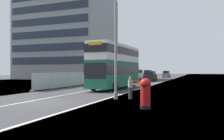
{
  "coord_description": "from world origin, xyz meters",
  "views": [
    {
      "loc": [
        9.96,
        -13.19,
        2.17
      ],
      "look_at": [
        1.98,
        7.85,
        2.2
      ],
      "focal_mm": 37.42,
      "sensor_mm": 36.0,
      "label": 1
    }
  ],
  "objects_px": {
    "roadworks_barrier": "(141,84)",
    "car_receding_far": "(148,74)",
    "car_receding_mid": "(138,75)",
    "pedestrian_at_kerb": "(130,88)",
    "double_decker_bus": "(116,66)",
    "red_pillar_postbox": "(145,92)",
    "car_oncoming_near": "(150,77)",
    "car_far_side": "(166,74)",
    "lamppost_foreground": "(116,38)"
  },
  "relations": [
    {
      "from": "roadworks_barrier",
      "to": "car_receding_mid",
      "type": "distance_m",
      "value": 32.44
    },
    {
      "from": "roadworks_barrier",
      "to": "car_oncoming_near",
      "type": "bearing_deg",
      "value": 98.79
    },
    {
      "from": "car_far_side",
      "to": "double_decker_bus",
      "type": "bearing_deg",
      "value": -89.51
    },
    {
      "from": "double_decker_bus",
      "to": "car_oncoming_near",
      "type": "distance_m",
      "value": 20.01
    },
    {
      "from": "red_pillar_postbox",
      "to": "car_far_side",
      "type": "distance_m",
      "value": 59.4
    },
    {
      "from": "lamppost_foreground",
      "to": "roadworks_barrier",
      "type": "height_order",
      "value": "lamppost_foreground"
    },
    {
      "from": "car_oncoming_near",
      "to": "car_receding_mid",
      "type": "distance_m",
      "value": 10.73
    },
    {
      "from": "pedestrian_at_kerb",
      "to": "red_pillar_postbox",
      "type": "bearing_deg",
      "value": -62.95
    },
    {
      "from": "roadworks_barrier",
      "to": "car_oncoming_near",
      "type": "relative_size",
      "value": 0.39
    },
    {
      "from": "red_pillar_postbox",
      "to": "car_far_side",
      "type": "xyz_separation_m",
      "value": [
        -6.77,
        59.01,
        -0.01
      ]
    },
    {
      "from": "pedestrian_at_kerb",
      "to": "car_receding_mid",
      "type": "bearing_deg",
      "value": 103.51
    },
    {
      "from": "car_receding_mid",
      "to": "red_pillar_postbox",
      "type": "bearing_deg",
      "value": -75.09
    },
    {
      "from": "lamppost_foreground",
      "to": "car_receding_far",
      "type": "xyz_separation_m",
      "value": [
        -7.27,
        45.67,
        -3.56
      ]
    },
    {
      "from": "car_receding_mid",
      "to": "car_far_side",
      "type": "relative_size",
      "value": 1.2
    },
    {
      "from": "red_pillar_postbox",
      "to": "car_receding_far",
      "type": "distance_m",
      "value": 50.28
    },
    {
      "from": "roadworks_barrier",
      "to": "car_receding_mid",
      "type": "xyz_separation_m",
      "value": [
        -8.3,
        31.36,
        0.37
      ]
    },
    {
      "from": "red_pillar_postbox",
      "to": "car_oncoming_near",
      "type": "bearing_deg",
      "value": 100.93
    },
    {
      "from": "double_decker_bus",
      "to": "red_pillar_postbox",
      "type": "height_order",
      "value": "double_decker_bus"
    },
    {
      "from": "lamppost_foreground",
      "to": "car_receding_mid",
      "type": "relative_size",
      "value": 2.11
    },
    {
      "from": "car_receding_far",
      "to": "pedestrian_at_kerb",
      "type": "height_order",
      "value": "car_receding_far"
    },
    {
      "from": "car_oncoming_near",
      "to": "car_far_side",
      "type": "distance_m",
      "value": 26.42
    },
    {
      "from": "double_decker_bus",
      "to": "red_pillar_postbox",
      "type": "bearing_deg",
      "value": -63.3
    },
    {
      "from": "roadworks_barrier",
      "to": "pedestrian_at_kerb",
      "type": "xyz_separation_m",
      "value": [
        0.85,
        -6.71,
        0.11
      ]
    },
    {
      "from": "double_decker_bus",
      "to": "roadworks_barrier",
      "type": "relative_size",
      "value": 6.27
    },
    {
      "from": "red_pillar_postbox",
      "to": "car_oncoming_near",
      "type": "relative_size",
      "value": 0.39
    },
    {
      "from": "roadworks_barrier",
      "to": "car_receding_far",
      "type": "height_order",
      "value": "car_receding_far"
    },
    {
      "from": "double_decker_bus",
      "to": "car_oncoming_near",
      "type": "relative_size",
      "value": 2.42
    },
    {
      "from": "car_receding_mid",
      "to": "pedestrian_at_kerb",
      "type": "bearing_deg",
      "value": -76.49
    },
    {
      "from": "car_oncoming_near",
      "to": "car_receding_far",
      "type": "bearing_deg",
      "value": 103.66
    },
    {
      "from": "double_decker_bus",
      "to": "car_far_side",
      "type": "relative_size",
      "value": 2.82
    },
    {
      "from": "car_oncoming_near",
      "to": "car_receding_mid",
      "type": "relative_size",
      "value": 0.97
    },
    {
      "from": "pedestrian_at_kerb",
      "to": "car_oncoming_near",
      "type": "bearing_deg",
      "value": 98.42
    },
    {
      "from": "roadworks_barrier",
      "to": "car_far_side",
      "type": "bearing_deg",
      "value": 94.57
    },
    {
      "from": "car_far_side",
      "to": "pedestrian_at_kerb",
      "type": "height_order",
      "value": "car_far_side"
    },
    {
      "from": "red_pillar_postbox",
      "to": "car_receding_far",
      "type": "bearing_deg",
      "value": 101.86
    },
    {
      "from": "double_decker_bus",
      "to": "car_far_side",
      "type": "bearing_deg",
      "value": 90.49
    },
    {
      "from": "double_decker_bus",
      "to": "roadworks_barrier",
      "type": "distance_m",
      "value": 4.41
    },
    {
      "from": "pedestrian_at_kerb",
      "to": "roadworks_barrier",
      "type": "bearing_deg",
      "value": 97.19
    },
    {
      "from": "roadworks_barrier",
      "to": "pedestrian_at_kerb",
      "type": "bearing_deg",
      "value": -82.81
    },
    {
      "from": "red_pillar_postbox",
      "to": "roadworks_barrier",
      "type": "relative_size",
      "value": 1.01
    },
    {
      "from": "lamppost_foreground",
      "to": "car_receding_far",
      "type": "distance_m",
      "value": 46.39
    },
    {
      "from": "lamppost_foreground",
      "to": "car_receding_mid",
      "type": "xyz_separation_m",
      "value": [
        -8.16,
        38.59,
        -3.51
      ]
    },
    {
      "from": "lamppost_foreground",
      "to": "red_pillar_postbox",
      "type": "height_order",
      "value": "lamppost_foreground"
    },
    {
      "from": "car_far_side",
      "to": "car_receding_mid",
      "type": "bearing_deg",
      "value": -104.77
    },
    {
      "from": "lamppost_foreground",
      "to": "pedestrian_at_kerb",
      "type": "distance_m",
      "value": 3.92
    },
    {
      "from": "lamppost_foreground",
      "to": "car_oncoming_near",
      "type": "xyz_separation_m",
      "value": [
        -3.23,
        29.06,
        -3.65
      ]
    },
    {
      "from": "double_decker_bus",
      "to": "pedestrian_at_kerb",
      "type": "xyz_separation_m",
      "value": [
        4.3,
        -8.62,
        -1.87
      ]
    },
    {
      "from": "car_receding_mid",
      "to": "pedestrian_at_kerb",
      "type": "xyz_separation_m",
      "value": [
        9.15,
        -38.07,
        -0.25
      ]
    },
    {
      "from": "red_pillar_postbox",
      "to": "pedestrian_at_kerb",
      "type": "relative_size",
      "value": 1.03
    },
    {
      "from": "car_oncoming_near",
      "to": "roadworks_barrier",
      "type": "bearing_deg",
      "value": -81.21
    }
  ]
}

